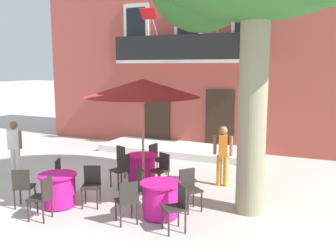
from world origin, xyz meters
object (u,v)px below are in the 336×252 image
object	(u,v)px
cafe_table_near_tree	(58,190)
cafe_table_front	(160,199)
cafe_chair_front_0	(144,183)
cafe_chair_front_3	(189,187)
cafe_chair_middle_2	(161,168)
cafe_chair_near_tree_3	(63,175)
cafe_chair_near_tree_1	(43,195)
pedestrian_mid_plaza	(15,146)
cafe_chair_middle_0	(124,158)
cafe_chair_near_tree_2	(92,183)
cafe_table_middle	(142,168)
cafe_chair_front_1	(127,199)
cafe_chair_front_2	(177,205)
cafe_chair_middle_3	(156,157)
cafe_chair_middle_1	(121,169)
cafe_chair_near_tree_0	(23,185)
cafe_umbrella	(142,88)
pedestrian_by_tree	(223,152)

from	to	relation	value
cafe_table_near_tree	cafe_table_front	bearing A→B (deg)	9.31
cafe_chair_front_0	cafe_chair_front_3	world-z (taller)	same
cafe_chair_middle_2	cafe_chair_front_0	size ratio (longest dim) A/B	1.00
cafe_chair_near_tree_3	cafe_table_front	xyz separation A→B (m)	(2.77, -0.26, -0.14)
cafe_chair_near_tree_1	pedestrian_mid_plaza	size ratio (longest dim) A/B	0.56
cafe_chair_middle_0	cafe_chair_front_0	bearing A→B (deg)	-48.69
cafe_chair_near_tree_2	cafe_chair_front_0	xyz separation A→B (m)	(1.10, 0.47, 0.00)
cafe_table_middle	cafe_chair_front_1	bearing A→B (deg)	-68.30
pedestrian_mid_plaza	cafe_chair_front_3	bearing A→B (deg)	-3.68
cafe_chair_front_2	cafe_chair_front_3	distance (m)	1.12
cafe_chair_middle_0	cafe_chair_front_1	world-z (taller)	same
cafe_chair_near_tree_3	cafe_chair_front_3	world-z (taller)	same
cafe_chair_middle_3	cafe_chair_front_3	size ratio (longest dim) A/B	1.00
cafe_chair_near_tree_2	cafe_chair_front_1	world-z (taller)	same
cafe_table_middle	cafe_chair_middle_1	xyz separation A→B (m)	(-0.23, -0.72, 0.14)
cafe_chair_near_tree_1	cafe_chair_front_3	world-z (taller)	same
cafe_chair_near_tree_1	cafe_chair_middle_3	bearing A→B (deg)	79.33
cafe_table_middle	cafe_table_near_tree	bearing A→B (deg)	-110.01
cafe_chair_middle_1	cafe_chair_middle_2	bearing A→B (deg)	26.27
cafe_chair_near_tree_3	cafe_chair_front_2	xyz separation A→B (m)	(3.35, -0.73, 0.00)
cafe_chair_middle_3	cafe_chair_front_0	world-z (taller)	same
cafe_table_middle	cafe_chair_middle_1	size ratio (longest dim) A/B	0.95
cafe_table_near_tree	cafe_chair_middle_0	xyz separation A→B (m)	(0.16, 2.65, 0.14)
cafe_chair_near_tree_0	cafe_chair_middle_0	world-z (taller)	same
cafe_chair_middle_0	cafe_chair_middle_1	size ratio (longest dim) A/B	1.00
cafe_chair_front_3	cafe_table_middle	bearing A→B (deg)	143.91
cafe_chair_front_1	pedestrian_mid_plaza	distance (m)	4.87
cafe_chair_near_tree_2	cafe_umbrella	xyz separation A→B (m)	(0.56, 1.47, 2.08)
cafe_table_near_tree	pedestrian_by_tree	world-z (taller)	pedestrian_by_tree
cafe_chair_front_0	cafe_chair_front_1	xyz separation A→B (m)	(0.16, -1.05, 0.00)
cafe_chair_near_tree_0	cafe_chair_near_tree_2	bearing A→B (deg)	29.64
cafe_table_middle	cafe_chair_middle_0	bearing A→B (deg)	161.26
cafe_chair_near_tree_2	cafe_chair_middle_1	world-z (taller)	same
cafe_table_middle	cafe_chair_middle_1	bearing A→B (deg)	-107.46
cafe_chair_middle_3	cafe_table_near_tree	bearing A→B (deg)	-106.77
cafe_chair_middle_0	cafe_chair_front_2	bearing A→B (deg)	-44.47
cafe_chair_middle_1	cafe_chair_middle_3	xyz separation A→B (m)	(0.30, 1.47, 0.00)
cafe_table_front	cafe_chair_near_tree_0	bearing A→B (deg)	-165.73
cafe_chair_middle_2	pedestrian_by_tree	distance (m)	1.67
cafe_table_middle	cafe_umbrella	size ratio (longest dim) A/B	0.30
cafe_chair_near_tree_1	cafe_chair_middle_1	world-z (taller)	same
cafe_chair_front_1	pedestrian_by_tree	distance (m)	3.37
cafe_chair_near_tree_0	cafe_umbrella	size ratio (longest dim) A/B	0.31
cafe_chair_near_tree_1	cafe_chair_front_0	size ratio (longest dim) A/B	1.00
cafe_chair_middle_1	cafe_chair_middle_0	bearing A→B (deg)	116.90
cafe_chair_near_tree_0	cafe_chair_front_0	world-z (taller)	same
cafe_chair_near_tree_3	cafe_chair_front_0	size ratio (longest dim) A/B	1.00
cafe_chair_middle_3	cafe_chair_front_3	world-z (taller)	same
cafe_chair_near_tree_1	cafe_chair_near_tree_3	xyz separation A→B (m)	(-0.61, 1.36, 0.00)
cafe_chair_near_tree_0	cafe_chair_near_tree_3	distance (m)	1.06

